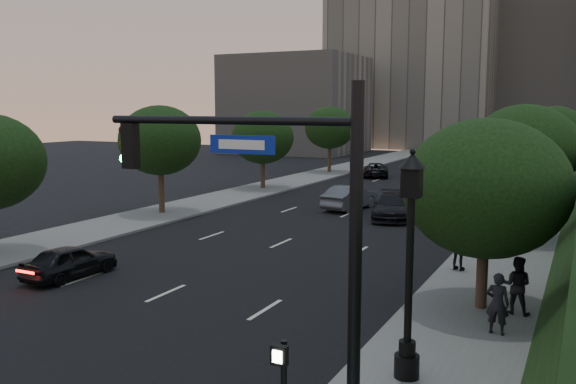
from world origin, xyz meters
The scene contains 25 objects.
ground centered at (0.00, 0.00, 0.00)m, with size 160.00×160.00×0.00m, color black.
road_surface centered at (0.00, 30.00, 0.01)m, with size 16.00×140.00×0.02m, color black.
sidewalk_right centered at (10.25, 30.00, 0.07)m, with size 4.50×140.00×0.15m, color slate.
sidewalk_left centered at (-10.25, 30.00, 0.07)m, with size 4.50×140.00×0.15m, color slate.
office_block_left centered at (-14.00, 92.00, 16.00)m, with size 26.00×20.00×32.00m, color gray.
office_block_mid centered at (6.00, 102.00, 13.00)m, with size 22.00×18.00×26.00m, color #9E9A91.
office_block_filler centered at (-26.00, 70.00, 7.00)m, with size 18.00×16.00×14.00m, color #9E9A91.
tree_right_a centered at (10.30, 8.00, 4.02)m, with size 5.20×5.20×6.24m.
tree_right_b centered at (10.30, 20.00, 4.52)m, with size 5.20×5.20×6.74m.
tree_right_c centered at (10.30, 33.00, 4.02)m, with size 5.20×5.20×6.24m.
tree_right_d centered at (10.30, 47.00, 4.52)m, with size 5.20×5.20×6.74m.
tree_right_e centered at (10.30, 62.00, 4.02)m, with size 5.20×5.20×6.24m.
tree_left_b centered at (-10.30, 18.00, 4.58)m, with size 5.00×5.00×6.71m.
tree_left_c centered at (-10.30, 31.00, 4.21)m, with size 5.00×5.00×6.34m.
tree_left_d centered at (-10.30, 45.00, 4.58)m, with size 5.00×5.00×6.71m.
traffic_signal_mast centered at (8.45, -1.85, 3.67)m, with size 5.68×0.56×7.00m.
street_lamp centered at (9.54, 1.86, 2.63)m, with size 0.64×0.64×5.62m.
sedan_near_left centered at (-4.61, 5.04, 0.66)m, with size 1.55×3.85×1.31m, color black.
sedan_mid_left centered at (-0.56, 25.03, 0.79)m, with size 1.67×4.78×1.58m, color #52545A.
sedan_far_left centered at (-5.00, 43.77, 0.68)m, with size 2.26×4.90×1.36m, color black.
sedan_near_right centered at (2.87, 22.87, 0.75)m, with size 2.10×5.15×1.50m, color black.
sedan_far_right centered at (3.83, 33.53, 0.64)m, with size 1.51×3.74×1.27m, color slate.
pedestrian_a centered at (11.08, 5.77, 1.04)m, with size 0.65×0.43×1.78m, color black.
pedestrian_b centered at (11.38, 7.84, 1.06)m, with size 0.89×0.69×1.83m, color black.
pedestrian_c centered at (8.78, 12.30, 1.08)m, with size 1.09×0.45×1.86m, color black.
Camera 1 is at (13.13, -11.79, 6.53)m, focal length 38.00 mm.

